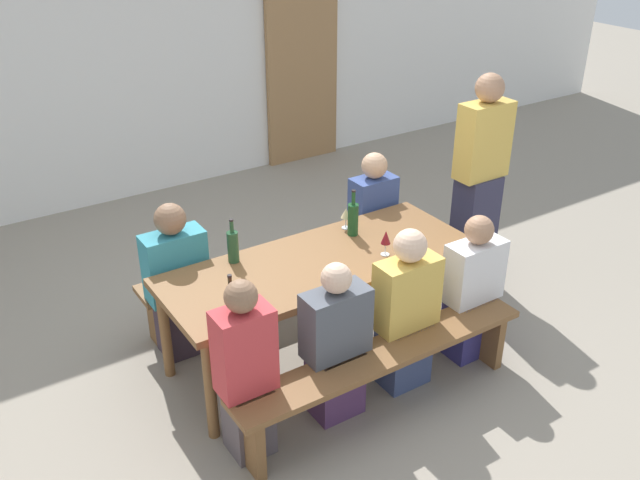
# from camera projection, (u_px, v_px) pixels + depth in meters

# --- Properties ---
(ground_plane) EXTENTS (24.00, 24.00, 0.00)m
(ground_plane) POSITION_uv_depth(u_px,v_px,m) (320.00, 352.00, 4.96)
(ground_plane) COLOR gray
(back_wall) EXTENTS (14.00, 0.20, 3.20)m
(back_wall) POSITION_uv_depth(u_px,v_px,m) (127.00, 37.00, 6.76)
(back_wall) COLOR white
(back_wall) RESTS_ON ground
(wooden_door) EXTENTS (0.90, 0.06, 2.10)m
(wooden_door) POSITION_uv_depth(u_px,v_px,m) (302.00, 70.00, 7.83)
(wooden_door) COLOR #9E7247
(wooden_door) RESTS_ON ground
(tasting_table) EXTENTS (2.14, 0.81, 0.75)m
(tasting_table) POSITION_uv_depth(u_px,v_px,m) (320.00, 270.00, 4.64)
(tasting_table) COLOR brown
(tasting_table) RESTS_ON ground
(bench_near) EXTENTS (2.04, 0.30, 0.45)m
(bench_near) POSITION_uv_depth(u_px,v_px,m) (383.00, 364.00, 4.27)
(bench_near) COLOR brown
(bench_near) RESTS_ON ground
(bench_far) EXTENTS (2.04, 0.30, 0.45)m
(bench_far) POSITION_uv_depth(u_px,v_px,m) (270.00, 267.00, 5.31)
(bench_far) COLOR brown
(bench_far) RESTS_ON ground
(wine_bottle_0) EXTENTS (0.07, 0.07, 0.31)m
(wine_bottle_0) POSITION_uv_depth(u_px,v_px,m) (232.00, 305.00, 3.93)
(wine_bottle_0) COLOR #332814
(wine_bottle_0) RESTS_ON tasting_table
(wine_bottle_1) EXTENTS (0.08, 0.08, 0.31)m
(wine_bottle_1) POSITION_uv_depth(u_px,v_px,m) (233.00, 246.00, 4.54)
(wine_bottle_1) COLOR #234C2D
(wine_bottle_1) RESTS_ON tasting_table
(wine_bottle_2) EXTENTS (0.08, 0.08, 0.34)m
(wine_bottle_2) POSITION_uv_depth(u_px,v_px,m) (353.00, 218.00, 4.87)
(wine_bottle_2) COLOR #194723
(wine_bottle_2) RESTS_ON tasting_table
(wine_glass_0) EXTENTS (0.07, 0.07, 0.16)m
(wine_glass_0) POSITION_uv_depth(u_px,v_px,m) (346.00, 214.00, 4.97)
(wine_glass_0) COLOR silver
(wine_glass_0) RESTS_ON tasting_table
(wine_glass_1) EXTENTS (0.07, 0.07, 0.18)m
(wine_glass_1) POSITION_uv_depth(u_px,v_px,m) (386.00, 238.00, 4.61)
(wine_glass_1) COLOR silver
(wine_glass_1) RESTS_ON tasting_table
(seated_guest_near_0) EXTENTS (0.32, 0.24, 1.15)m
(seated_guest_near_0) POSITION_uv_depth(u_px,v_px,m) (246.00, 374.00, 3.88)
(seated_guest_near_0) COLOR #544A50
(seated_guest_near_0) RESTS_ON ground
(seated_guest_near_1) EXTENTS (0.41, 0.24, 1.06)m
(seated_guest_near_1) POSITION_uv_depth(u_px,v_px,m) (336.00, 346.00, 4.19)
(seated_guest_near_1) COLOR #4F2F57
(seated_guest_near_1) RESTS_ON ground
(seated_guest_near_2) EXTENTS (0.42, 0.24, 1.13)m
(seated_guest_near_2) POSITION_uv_depth(u_px,v_px,m) (406.00, 314.00, 4.43)
(seated_guest_near_2) COLOR #394670
(seated_guest_near_2) RESTS_ON ground
(seated_guest_near_3) EXTENTS (0.40, 0.24, 1.07)m
(seated_guest_near_3) POSITION_uv_depth(u_px,v_px,m) (472.00, 292.00, 4.73)
(seated_guest_near_3) COLOR navy
(seated_guest_near_3) RESTS_ON ground
(seated_guest_far_0) EXTENTS (0.41, 0.24, 1.14)m
(seated_guest_far_0) POSITION_uv_depth(u_px,v_px,m) (177.00, 284.00, 4.73)
(seated_guest_far_0) COLOR #3A2D3A
(seated_guest_far_0) RESTS_ON ground
(seated_guest_far_1) EXTENTS (0.35, 0.24, 1.15)m
(seated_guest_far_1) POSITION_uv_depth(u_px,v_px,m) (372.00, 224.00, 5.52)
(seated_guest_far_1) COLOR #39565A
(seated_guest_far_1) RESTS_ON ground
(standing_host) EXTENTS (0.42, 0.24, 1.73)m
(standing_host) POSITION_uv_depth(u_px,v_px,m) (479.00, 186.00, 5.46)
(standing_host) COLOR #302F48
(standing_host) RESTS_ON ground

